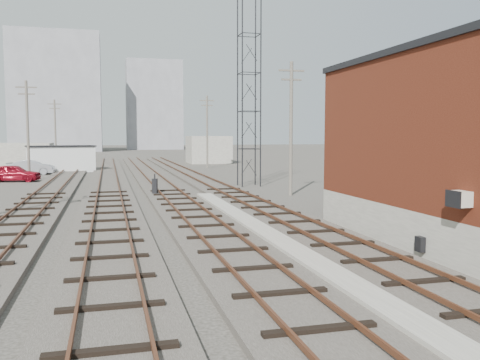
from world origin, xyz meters
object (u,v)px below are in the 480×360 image
object	(u,v)px
switch_stand	(155,186)
car_grey	(28,168)
car_red	(14,173)
site_trailer	(61,159)
car_silver	(31,167)

from	to	relation	value
switch_stand	car_grey	bearing A→B (deg)	133.71
car_red	car_grey	size ratio (longest dim) A/B	1.08
site_trailer	car_silver	distance (m)	3.89
site_trailer	switch_stand	bearing A→B (deg)	-87.59
car_red	car_silver	size ratio (longest dim) A/B	0.97
car_silver	switch_stand	bearing A→B (deg)	-151.03
site_trailer	car_red	bearing A→B (deg)	-120.82
car_grey	switch_stand	bearing A→B (deg)	-137.47
site_trailer	car_grey	xyz separation A→B (m)	(-3.29, -1.10, -0.90)
car_silver	car_grey	size ratio (longest dim) A/B	1.11
switch_stand	car_silver	bearing A→B (deg)	134.10
switch_stand	car_red	distance (m)	17.98
car_red	site_trailer	bearing A→B (deg)	-7.61
switch_stand	site_trailer	size ratio (longest dim) A/B	0.18
switch_stand	car_red	bearing A→B (deg)	146.69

